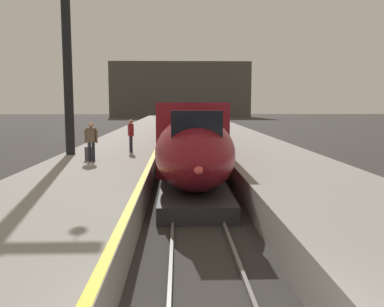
{
  "coord_description": "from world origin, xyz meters",
  "views": [
    {
      "loc": [
        -0.58,
        -4.54,
        3.59
      ],
      "look_at": [
        -0.09,
        10.05,
        1.8
      ],
      "focal_mm": 38.74,
      "sensor_mm": 36.0,
      "label": 1
    }
  ],
  "objects_px": {
    "passenger_near_edge": "(91,139)",
    "rolling_suitcase": "(90,153)",
    "highspeed_train_main": "(186,126)",
    "passenger_mid_platform": "(131,133)",
    "station_column_mid": "(66,32)"
  },
  "relations": [
    {
      "from": "highspeed_train_main",
      "to": "passenger_near_edge",
      "type": "height_order",
      "value": "highspeed_train_main"
    },
    {
      "from": "passenger_near_edge",
      "to": "rolling_suitcase",
      "type": "xyz_separation_m",
      "value": [
        -0.19,
        0.51,
        -0.69
      ]
    },
    {
      "from": "highspeed_train_main",
      "to": "passenger_mid_platform",
      "type": "bearing_deg",
      "value": -109.84
    },
    {
      "from": "station_column_mid",
      "to": "passenger_mid_platform",
      "type": "relative_size",
      "value": 5.87
    },
    {
      "from": "highspeed_train_main",
      "to": "station_column_mid",
      "type": "bearing_deg",
      "value": -122.61
    },
    {
      "from": "passenger_mid_platform",
      "to": "rolling_suitcase",
      "type": "height_order",
      "value": "passenger_mid_platform"
    },
    {
      "from": "station_column_mid",
      "to": "passenger_near_edge",
      "type": "distance_m",
      "value": 5.76
    },
    {
      "from": "highspeed_train_main",
      "to": "station_column_mid",
      "type": "height_order",
      "value": "station_column_mid"
    },
    {
      "from": "highspeed_train_main",
      "to": "rolling_suitcase",
      "type": "relative_size",
      "value": 37.92
    },
    {
      "from": "highspeed_train_main",
      "to": "passenger_mid_platform",
      "type": "height_order",
      "value": "highspeed_train_main"
    },
    {
      "from": "passenger_mid_platform",
      "to": "highspeed_train_main",
      "type": "bearing_deg",
      "value": 70.16
    },
    {
      "from": "highspeed_train_main",
      "to": "rolling_suitcase",
      "type": "bearing_deg",
      "value": -111.94
    },
    {
      "from": "passenger_near_edge",
      "to": "rolling_suitcase",
      "type": "bearing_deg",
      "value": 110.59
    },
    {
      "from": "highspeed_train_main",
      "to": "passenger_near_edge",
      "type": "relative_size",
      "value": 22.04
    },
    {
      "from": "station_column_mid",
      "to": "rolling_suitcase",
      "type": "relative_size",
      "value": 10.11
    }
  ]
}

